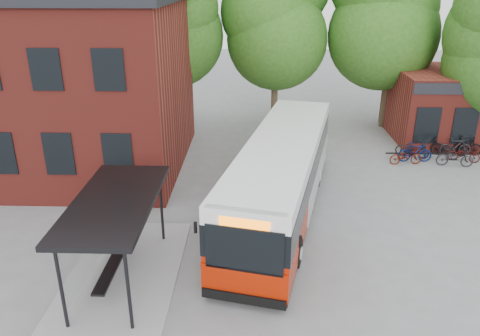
{
  "coord_description": "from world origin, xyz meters",
  "views": [
    {
      "loc": [
        -0.32,
        -13.45,
        9.08
      ],
      "look_at": [
        -0.86,
        3.69,
        2.0
      ],
      "focal_mm": 35.0,
      "sensor_mm": 36.0,
      "label": 1
    }
  ],
  "objects_px": {
    "bicycle_7": "(465,145)",
    "bicycle_0": "(406,156)",
    "bus_shelter": "(119,240)",
    "bicycle_5": "(455,146)",
    "bicycle_3": "(427,144)",
    "city_bus": "(282,178)",
    "bicycle_6": "(464,154)",
    "bicycle_2": "(412,149)",
    "bicycle_1": "(415,152)",
    "bicycle_4": "(455,158)"
  },
  "relations": [
    {
      "from": "bicycle_1",
      "to": "bicycle_2",
      "type": "xyz_separation_m",
      "value": [
        0.1,
        0.73,
        -0.08
      ]
    },
    {
      "from": "city_bus",
      "to": "bicycle_0",
      "type": "xyz_separation_m",
      "value": [
        6.72,
        5.59,
        -1.15
      ]
    },
    {
      "from": "bus_shelter",
      "to": "bicycle_2",
      "type": "relative_size",
      "value": 4.02
    },
    {
      "from": "city_bus",
      "to": "bicycle_0",
      "type": "relative_size",
      "value": 7.45
    },
    {
      "from": "city_bus",
      "to": "bicycle_2",
      "type": "height_order",
      "value": "city_bus"
    },
    {
      "from": "city_bus",
      "to": "bicycle_7",
      "type": "distance_m",
      "value": 12.6
    },
    {
      "from": "bicycle_0",
      "to": "bicycle_2",
      "type": "bearing_deg",
      "value": -37.01
    },
    {
      "from": "bicycle_3",
      "to": "bicycle_6",
      "type": "relative_size",
      "value": 1.15
    },
    {
      "from": "bicycle_2",
      "to": "bicycle_7",
      "type": "bearing_deg",
      "value": -57.29
    },
    {
      "from": "bicycle_4",
      "to": "bicycle_5",
      "type": "distance_m",
      "value": 1.7
    },
    {
      "from": "city_bus",
      "to": "bicycle_2",
      "type": "distance_m",
      "value": 10.04
    },
    {
      "from": "city_bus",
      "to": "bicycle_1",
      "type": "relative_size",
      "value": 7.08
    },
    {
      "from": "bicycle_5",
      "to": "bicycle_7",
      "type": "distance_m",
      "value": 0.57
    },
    {
      "from": "bus_shelter",
      "to": "city_bus",
      "type": "distance_m",
      "value": 7.1
    },
    {
      "from": "bicycle_3",
      "to": "bus_shelter",
      "type": "bearing_deg",
      "value": 152.79
    },
    {
      "from": "bicycle_2",
      "to": "bicycle_4",
      "type": "height_order",
      "value": "bicycle_4"
    },
    {
      "from": "bus_shelter",
      "to": "bicycle_5",
      "type": "height_order",
      "value": "bus_shelter"
    },
    {
      "from": "bicycle_0",
      "to": "bicycle_3",
      "type": "xyz_separation_m",
      "value": [
        1.64,
        1.66,
        0.1
      ]
    },
    {
      "from": "bicycle_6",
      "to": "bicycle_7",
      "type": "height_order",
      "value": "bicycle_7"
    },
    {
      "from": "bus_shelter",
      "to": "bicycle_3",
      "type": "relative_size",
      "value": 3.9
    },
    {
      "from": "bicycle_2",
      "to": "bicycle_3",
      "type": "distance_m",
      "value": 1.11
    },
    {
      "from": "bicycle_1",
      "to": "bicycle_5",
      "type": "bearing_deg",
      "value": -68.54
    },
    {
      "from": "bicycle_0",
      "to": "bicycle_7",
      "type": "bearing_deg",
      "value": -72.78
    },
    {
      "from": "bicycle_4",
      "to": "bicycle_7",
      "type": "distance_m",
      "value": 2.09
    },
    {
      "from": "bus_shelter",
      "to": "bicycle_2",
      "type": "height_order",
      "value": "bus_shelter"
    },
    {
      "from": "bicycle_2",
      "to": "bicycle_6",
      "type": "bearing_deg",
      "value": -79.51
    },
    {
      "from": "bicycle_7",
      "to": "bicycle_3",
      "type": "bearing_deg",
      "value": 102.17
    },
    {
      "from": "bicycle_0",
      "to": "bicycle_6",
      "type": "relative_size",
      "value": 1.08
    },
    {
      "from": "bicycle_1",
      "to": "bicycle_2",
      "type": "bearing_deg",
      "value": -8.42
    },
    {
      "from": "bus_shelter",
      "to": "bicycle_5",
      "type": "xyz_separation_m",
      "value": [
        15.09,
        11.7,
        -0.94
      ]
    },
    {
      "from": "city_bus",
      "to": "bicycle_5",
      "type": "bearing_deg",
      "value": 48.22
    },
    {
      "from": "bicycle_7",
      "to": "bicycle_1",
      "type": "bearing_deg",
      "value": 126.64
    },
    {
      "from": "bicycle_1",
      "to": "bicycle_2",
      "type": "distance_m",
      "value": 0.74
    },
    {
      "from": "bicycle_1",
      "to": "bicycle_4",
      "type": "distance_m",
      "value": 1.94
    },
    {
      "from": "bicycle_6",
      "to": "bus_shelter",
      "type": "bearing_deg",
      "value": 144.8
    },
    {
      "from": "bicycle_4",
      "to": "bus_shelter",
      "type": "bearing_deg",
      "value": 133.47
    },
    {
      "from": "city_bus",
      "to": "bicycle_6",
      "type": "bearing_deg",
      "value": 44.28
    },
    {
      "from": "bicycle_5",
      "to": "bicycle_6",
      "type": "xyz_separation_m",
      "value": [
        0.1,
        -0.91,
        -0.1
      ]
    },
    {
      "from": "bicycle_2",
      "to": "bus_shelter",
      "type": "bearing_deg",
      "value": 156.37
    },
    {
      "from": "bus_shelter",
      "to": "bicycle_0",
      "type": "xyz_separation_m",
      "value": [
        12.02,
        10.3,
        -1.01
      ]
    },
    {
      "from": "bus_shelter",
      "to": "bicycle_0",
      "type": "relative_size",
      "value": 4.15
    },
    {
      "from": "city_bus",
      "to": "bicycle_0",
      "type": "height_order",
      "value": "city_bus"
    },
    {
      "from": "bus_shelter",
      "to": "city_bus",
      "type": "height_order",
      "value": "city_bus"
    },
    {
      "from": "bicycle_2",
      "to": "bicycle_5",
      "type": "bearing_deg",
      "value": -58.74
    },
    {
      "from": "bicycle_7",
      "to": "bicycle_0",
      "type": "bearing_deg",
      "value": 128.81
    },
    {
      "from": "bicycle_3",
      "to": "bicycle_7",
      "type": "xyz_separation_m",
      "value": [
        1.98,
        -0.12,
        -0.0
      ]
    },
    {
      "from": "bicycle_2",
      "to": "bicycle_6",
      "type": "height_order",
      "value": "bicycle_2"
    },
    {
      "from": "bicycle_1",
      "to": "city_bus",
      "type": "bearing_deg",
      "value": 128.47
    },
    {
      "from": "bicycle_1",
      "to": "bicycle_7",
      "type": "distance_m",
      "value": 3.25
    },
    {
      "from": "bicycle_4",
      "to": "bicycle_5",
      "type": "height_order",
      "value": "bicycle_5"
    }
  ]
}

